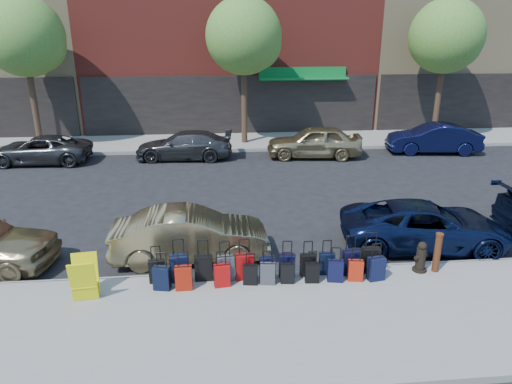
{
  "coord_description": "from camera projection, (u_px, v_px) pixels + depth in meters",
  "views": [
    {
      "loc": [
        -1.18,
        -14.34,
        5.65
      ],
      "look_at": [
        0.05,
        -1.5,
        1.15
      ],
      "focal_mm": 32.0,
      "sensor_mm": 36.0,
      "label": 1
    }
  ],
  "objects": [
    {
      "name": "suitcase_back_5",
      "position": [
        268.0,
        274.0,
        10.52
      ],
      "size": [
        0.37,
        0.24,
        0.82
      ],
      "rotation": [
        0.0,
        0.0,
        -0.13
      ],
      "color": "#3A393E",
      "rests_on": "sidewalk_near"
    },
    {
      "name": "suitcase_front_1",
      "position": [
        179.0,
        268.0,
        10.62
      ],
      "size": [
        0.45,
        0.27,
        1.04
      ],
      "rotation": [
        0.0,
        0.0,
        0.08
      ],
      "color": "black",
      "rests_on": "sidewalk_near"
    },
    {
      "name": "suitcase_back_4",
      "position": [
        250.0,
        274.0,
        10.51
      ],
      "size": [
        0.35,
        0.24,
        0.77
      ],
      "rotation": [
        0.0,
        0.0,
        -0.16
      ],
      "color": "black",
      "rests_on": "sidewalk_near"
    },
    {
      "name": "curb_far",
      "position": [
        237.0,
        150.0,
        22.92
      ],
      "size": [
        60.0,
        0.08,
        0.15
      ],
      "primitive_type": "cube",
      "color": "gray",
      "rests_on": "ground"
    },
    {
      "name": "car_far_0",
      "position": [
        40.0,
        150.0,
        20.81
      ],
      "size": [
        4.56,
        2.24,
        1.25
      ],
      "primitive_type": "imported",
      "rotation": [
        0.0,
        0.0,
        -1.61
      ],
      "color": "#38383A",
      "rests_on": "ground"
    },
    {
      "name": "car_near_1",
      "position": [
        190.0,
        235.0,
        11.9
      ],
      "size": [
        4.12,
        1.55,
        1.34
      ],
      "primitive_type": "imported",
      "rotation": [
        0.0,
        0.0,
        1.6
      ],
      "color": "#918059",
      "rests_on": "ground"
    },
    {
      "name": "suitcase_back_3",
      "position": [
        222.0,
        275.0,
        10.42
      ],
      "size": [
        0.38,
        0.25,
        0.86
      ],
      "rotation": [
        0.0,
        0.0,
        0.11
      ],
      "color": "#AB0B0B",
      "rests_on": "sidewalk_near"
    },
    {
      "name": "curb_near",
      "position": [
        265.0,
        273.0,
        11.21
      ],
      "size": [
        60.0,
        0.08,
        0.15
      ],
      "primitive_type": "cube",
      "color": "gray",
      "rests_on": "ground"
    },
    {
      "name": "suitcase_back_7",
      "position": [
        312.0,
        273.0,
        10.59
      ],
      "size": [
        0.34,
        0.22,
        0.77
      ],
      "rotation": [
        0.0,
        0.0,
        -0.09
      ],
      "color": "black",
      "rests_on": "sidewalk_near"
    },
    {
      "name": "suitcase_front_3",
      "position": [
        225.0,
        268.0,
        10.67
      ],
      "size": [
        0.42,
        0.26,
        0.96
      ],
      "rotation": [
        0.0,
        0.0,
        0.09
      ],
      "color": "#39393E",
      "rests_on": "sidewalk_near"
    },
    {
      "name": "ground",
      "position": [
        250.0,
        210.0,
        15.45
      ],
      "size": [
        120.0,
        120.0,
        0.0
      ],
      "primitive_type": "plane",
      "color": "black",
      "rests_on": "ground"
    },
    {
      "name": "suitcase_front_2",
      "position": [
        204.0,
        267.0,
        10.67
      ],
      "size": [
        0.42,
        0.23,
        1.0
      ],
      "rotation": [
        0.0,
        0.0,
        -0.02
      ],
      "color": "black",
      "rests_on": "sidewalk_near"
    },
    {
      "name": "display_rack",
      "position": [
        84.0,
        279.0,
        9.86
      ],
      "size": [
        0.6,
        0.65,
        0.97
      ],
      "rotation": [
        0.0,
        0.0,
        0.11
      ],
      "color": "yellow",
      "rests_on": "sidewalk_near"
    },
    {
      "name": "car_far_2",
      "position": [
        314.0,
        142.0,
        21.72
      ],
      "size": [
        4.65,
        2.27,
        1.53
      ],
      "primitive_type": "imported",
      "rotation": [
        0.0,
        0.0,
        -1.68
      ],
      "color": "#99875D",
      "rests_on": "ground"
    },
    {
      "name": "suitcase_front_8",
      "position": [
        327.0,
        263.0,
        10.96
      ],
      "size": [
        0.36,
        0.2,
        0.86
      ],
      "rotation": [
        0.0,
        0.0,
        -0.02
      ],
      "color": "black",
      "rests_on": "sidewalk_near"
    },
    {
      "name": "tree_left",
      "position": [
        27.0,
        39.0,
        21.7
      ],
      "size": [
        3.8,
        3.8,
        7.27
      ],
      "color": "black",
      "rests_on": "sidewalk_far"
    },
    {
      "name": "suitcase_back_8",
      "position": [
        335.0,
        271.0,
        10.63
      ],
      "size": [
        0.38,
        0.27,
        0.84
      ],
      "rotation": [
        0.0,
        0.0,
        -0.18
      ],
      "color": "black",
      "rests_on": "sidewalk_near"
    },
    {
      "name": "car_far_1",
      "position": [
        184.0,
        145.0,
        21.49
      ],
      "size": [
        4.64,
        2.17,
        1.31
      ],
      "primitive_type": "imported",
      "rotation": [
        0.0,
        0.0,
        -1.65
      ],
      "color": "#363639",
      "rests_on": "ground"
    },
    {
      "name": "bollard",
      "position": [
        437.0,
        252.0,
        10.98
      ],
      "size": [
        0.18,
        0.18,
        1.0
      ],
      "color": "#38190C",
      "rests_on": "sidewalk_near"
    },
    {
      "name": "suitcase_front_7",
      "position": [
        308.0,
        265.0,
        10.88
      ],
      "size": [
        0.36,
        0.2,
        0.87
      ],
      "rotation": [
        0.0,
        0.0,
        0.01
      ],
      "color": "black",
      "rests_on": "sidewalk_near"
    },
    {
      "name": "sidewalk_near",
      "position": [
        277.0,
        322.0,
        9.31
      ],
      "size": [
        60.0,
        4.0,
        0.15
      ],
      "primitive_type": "cube",
      "color": "gray",
      "rests_on": "ground"
    },
    {
      "name": "tree_right",
      "position": [
        449.0,
        38.0,
        23.6
      ],
      "size": [
        3.8,
        3.8,
        7.27
      ],
      "color": "black",
      "rests_on": "sidewalk_far"
    },
    {
      "name": "suitcase_front_0",
      "position": [
        157.0,
        271.0,
        10.59
      ],
      "size": [
        0.39,
        0.25,
        0.89
      ],
      "rotation": [
        0.0,
        0.0,
        0.12
      ],
      "color": "black",
      "rests_on": "sidewalk_near"
    },
    {
      "name": "suitcase_front_4",
      "position": [
        245.0,
        267.0,
        10.71
      ],
      "size": [
        0.42,
        0.23,
        1.0
      ],
      "rotation": [
        0.0,
        0.0,
        0.01
      ],
      "color": "maroon",
      "rests_on": "sidewalk_near"
    },
    {
      "name": "suitcase_front_10",
      "position": [
        370.0,
        260.0,
        11.02
      ],
      "size": [
        0.43,
        0.25,
        1.01
      ],
      "rotation": [
        0.0,
        0.0,
        -0.05
      ],
      "color": "black",
      "rests_on": "sidewalk_near"
    },
    {
      "name": "suitcase_front_5",
      "position": [
        267.0,
        267.0,
        10.77
      ],
      "size": [
        0.37,
        0.22,
        0.87
      ],
      "rotation": [
        0.0,
        0.0,
        0.07
      ],
      "color": "black",
      "rests_on": "sidewalk_near"
    },
    {
      "name": "tree_center",
      "position": [
        247.0,
        38.0,
        22.65
      ],
      "size": [
        3.8,
        3.8,
        7.27
      ],
      "color": "black",
      "rests_on": "sidewalk_far"
    },
    {
      "name": "suitcase_front_6",
      "position": [
        287.0,
        265.0,
        10.83
      ],
      "size": [
        0.39,
        0.24,
        0.9
      ],
      "rotation": [
        0.0,
        0.0,
        -0.11
      ],
      "color": "black",
      "rests_on": "sidewalk_near"
    },
    {
      "name": "fire_hydrant",
      "position": [
        421.0,
        258.0,
        11.05
      ],
      "size": [
        0.39,
        0.35,
        0.77
      ],
      "rotation": [
        0.0,
        0.0,
        0.42
      ],
      "color": "black",
      "rests_on": "sidewalk_near"
    },
    {
      "name": "suitcase_back_10",
      "position": [
        376.0,
        269.0,
        10.68
      ],
      "size": [
        0.41,
        0.28,
        0.91
      ],
      "rotation": [
        0.0,
        0.0,
        0.17
      ],
      "color": "black",
      "rests_on": "sidewalk_near"
    },
    {
      "name": "car_far_3",
      "position": [
        433.0,
        139.0,
        22.54
      ],
      "size": [
        4.57,
        2.08,
        1.45
      ],
      "primitive_type": "imported",
      "rotation": [
        0.0,
        0.0,
        -1.7
      ],
      "color": "#0C1137",
      "rests_on": "ground"
    },
    {
      "name": "suitcase_back_1",
      "position": [
        184.0,
        278.0,
        10.28
      ],
      "size": [
        0.38,
        0.23,
        0.9
      ],
      "rotation": [
        0.0,
        0.0,
        0.02
      ],
      "color": "#991909",
      "rests_on": "sidewalk_near"
    },
    {
      "name": "suitcase_back_9",
      "position": [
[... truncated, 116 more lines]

